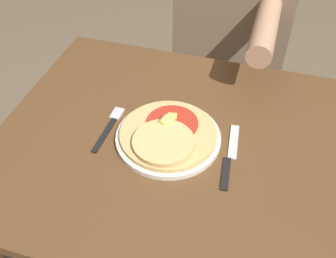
{
  "coord_description": "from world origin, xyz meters",
  "views": [
    {
      "loc": [
        0.18,
        -0.68,
        1.51
      ],
      "look_at": [
        -0.02,
        -0.0,
        0.82
      ],
      "focal_mm": 42.0,
      "sensor_mm": 36.0,
      "label": 1
    }
  ],
  "objects_px": {
    "pizza": "(167,135)",
    "person_diner": "(232,37)",
    "dining_table": "(174,176)",
    "fork": "(110,126)",
    "knife": "(230,157)",
    "plate": "(168,138)"
  },
  "relations": [
    {
      "from": "person_diner",
      "to": "dining_table",
      "type": "bearing_deg",
      "value": -94.46
    },
    {
      "from": "knife",
      "to": "person_diner",
      "type": "bearing_deg",
      "value": 98.86
    },
    {
      "from": "dining_table",
      "to": "pizza",
      "type": "xyz_separation_m",
      "value": [
        -0.02,
        -0.01,
        0.17
      ]
    },
    {
      "from": "fork",
      "to": "person_diner",
      "type": "distance_m",
      "value": 0.66
    },
    {
      "from": "plate",
      "to": "dining_table",
      "type": "bearing_deg",
      "value": 7.75
    },
    {
      "from": "pizza",
      "to": "person_diner",
      "type": "bearing_deg",
      "value": 84.05
    },
    {
      "from": "pizza",
      "to": "knife",
      "type": "bearing_deg",
      "value": -2.77
    },
    {
      "from": "dining_table",
      "to": "person_diner",
      "type": "distance_m",
      "value": 0.63
    },
    {
      "from": "person_diner",
      "to": "pizza",
      "type": "bearing_deg",
      "value": -95.95
    },
    {
      "from": "dining_table",
      "to": "pizza",
      "type": "relative_size",
      "value": 3.73
    },
    {
      "from": "pizza",
      "to": "fork",
      "type": "height_order",
      "value": "pizza"
    },
    {
      "from": "dining_table",
      "to": "fork",
      "type": "bearing_deg",
      "value": 179.51
    },
    {
      "from": "pizza",
      "to": "person_diner",
      "type": "relative_size",
      "value": 0.2
    },
    {
      "from": "pizza",
      "to": "person_diner",
      "type": "height_order",
      "value": "person_diner"
    },
    {
      "from": "pizza",
      "to": "knife",
      "type": "xyz_separation_m",
      "value": [
        0.16,
        -0.01,
        -0.02
      ]
    },
    {
      "from": "pizza",
      "to": "knife",
      "type": "height_order",
      "value": "pizza"
    },
    {
      "from": "dining_table",
      "to": "fork",
      "type": "distance_m",
      "value": 0.23
    },
    {
      "from": "plate",
      "to": "fork",
      "type": "xyz_separation_m",
      "value": [
        -0.16,
        0.0,
        -0.0
      ]
    },
    {
      "from": "plate",
      "to": "knife",
      "type": "bearing_deg",
      "value": -4.8
    },
    {
      "from": "plate",
      "to": "knife",
      "type": "xyz_separation_m",
      "value": [
        0.16,
        -0.01,
        -0.0
      ]
    },
    {
      "from": "fork",
      "to": "pizza",
      "type": "bearing_deg",
      "value": -3.37
    },
    {
      "from": "plate",
      "to": "pizza",
      "type": "height_order",
      "value": "pizza"
    }
  ]
}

